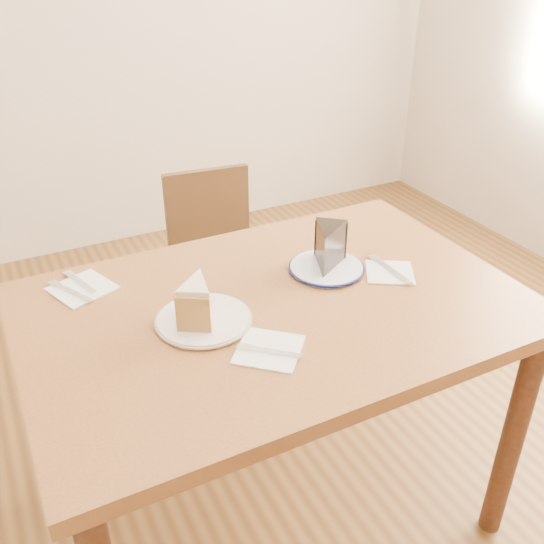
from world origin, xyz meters
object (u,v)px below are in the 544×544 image
(chair_far, at_px, (219,266))
(carrot_cake, at_px, (198,301))
(plate_cream, at_px, (204,320))
(plate_navy, at_px, (326,268))
(chocolate_cake, at_px, (327,250))
(table, at_px, (276,335))

(chair_far, xyz_separation_m, carrot_cake, (-0.35, -0.75, 0.38))
(plate_cream, height_order, plate_navy, same)
(plate_cream, height_order, chocolate_cake, chocolate_cake)
(table, height_order, plate_cream, plate_cream)
(table, bearing_deg, chair_far, 78.61)
(table, xyz_separation_m, chair_far, (0.15, 0.76, -0.22))
(chocolate_cake, bearing_deg, table, 61.52)
(chair_far, bearing_deg, plate_cream, 72.01)
(plate_navy, bearing_deg, plate_cream, -168.42)
(chair_far, height_order, plate_cream, chair_far)
(chair_far, height_order, carrot_cake, carrot_cake)
(chair_far, relative_size, chocolate_cake, 6.50)
(chocolate_cake, bearing_deg, plate_navy, -83.37)
(table, height_order, chair_far, chair_far)
(table, xyz_separation_m, plate_cream, (-0.19, 0.00, 0.10))
(plate_navy, height_order, chocolate_cake, chocolate_cake)
(carrot_cake, xyz_separation_m, chocolate_cake, (0.38, 0.06, 0.01))
(plate_navy, bearing_deg, table, -157.69)
(carrot_cake, distance_m, chocolate_cake, 0.39)
(chair_far, bearing_deg, chocolate_cake, 99.00)
(plate_cream, xyz_separation_m, carrot_cake, (-0.01, 0.01, 0.05))
(table, height_order, chocolate_cake, chocolate_cake)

